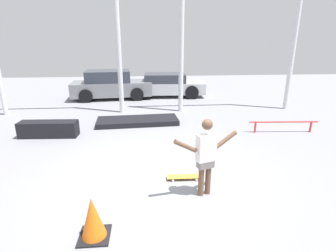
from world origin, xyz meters
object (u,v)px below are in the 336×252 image
grind_box (49,129)px  skateboard (184,177)px  parked_car_grey (111,85)px  skateboarder (206,154)px  manual_pad (138,121)px  grind_rail (283,123)px  parked_car_silver (167,85)px  traffic_cone (93,218)px

grind_box → skateboard: bearing=-38.1°
skateboard → parked_car_grey: bearing=108.1°
skateboarder → parked_car_grey: 10.09m
manual_pad → grind_rail: (4.96, -1.42, 0.22)m
parked_car_grey → skateboard: bearing=-78.6°
grind_box → parked_car_silver: size_ratio=0.45×
grind_rail → parked_car_grey: size_ratio=0.54×
grind_rail → parked_car_silver: parked_car_silver is taller
traffic_cone → grind_box: bearing=115.5°
skateboard → grind_box: size_ratio=0.43×
grind_box → parked_car_silver: 7.61m
skateboarder → traffic_cone: bearing=-169.6°
traffic_cone → skateboarder: bearing=27.8°
grind_box → grind_rail: (7.80, -0.25, 0.06)m
manual_pad → traffic_cone: (-0.54, -5.99, 0.25)m
skateboard → parked_car_silver: (0.38, 9.35, 0.56)m
skateboarder → traffic_cone: skateboarder is taller
parked_car_grey → traffic_cone: 10.74m
grind_rail → parked_car_silver: 7.33m
grind_rail → grind_box: bearing=178.2°
skateboarder → parked_car_silver: bearing=72.2°
parked_car_grey → parked_car_silver: parked_car_grey is taller
parked_car_grey → parked_car_silver: size_ratio=1.04×
grind_rail → skateboarder: bearing=-134.9°
parked_car_grey → parked_car_silver: 3.07m
parked_car_silver → skateboarder: bearing=-87.6°
skateboard → parked_car_grey: 9.41m
manual_pad → parked_car_silver: 5.30m
grind_box → grind_rail: bearing=-1.8°
skateboarder → parked_car_grey: bearing=89.8°
skateboard → grind_box: bearing=143.4°
grind_box → parked_car_grey: size_ratio=0.43×
parked_car_silver → traffic_cone: bearing=-97.9°
grind_box → parked_car_grey: (1.32, 5.88, 0.46)m
skateboard → parked_car_silver: 9.37m
grind_box → grind_rail: 7.80m
skateboarder → parked_car_silver: size_ratio=0.39×
manual_pad → grind_rail: grind_rail is taller
grind_box → grind_rail: size_ratio=0.79×
skateboarder → traffic_cone: 2.34m
parked_car_silver → traffic_cone: 11.23m
grind_rail → traffic_cone: size_ratio=3.29×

